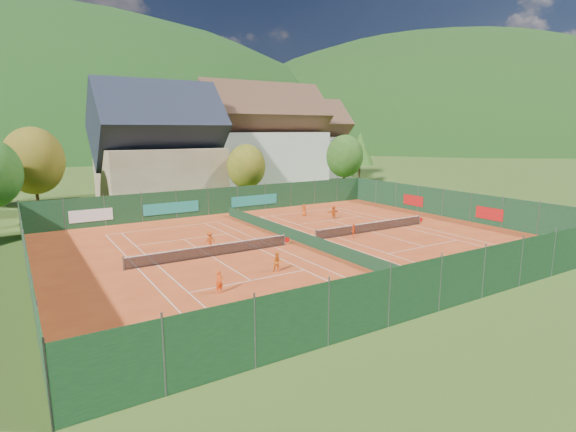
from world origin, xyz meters
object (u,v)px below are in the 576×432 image
(ball_hopper, at_px, (512,252))
(hotel_block_a, at_px, (262,142))
(hotel_block_b, at_px, (305,144))
(player_right_far_b, at_px, (333,212))
(player_right_far_a, at_px, (304,210))
(player_left_near, at_px, (219,282))
(player_left_far, at_px, (210,240))
(chalet, at_px, (159,151))
(player_left_mid, at_px, (277,262))
(player_right_near, at_px, (354,231))

(ball_hopper, bearing_deg, hotel_block_a, 83.51)
(hotel_block_b, relative_size, player_right_far_b, 12.01)
(ball_hopper, distance_m, player_right_far_a, 22.54)
(player_left_near, distance_m, player_right_far_a, 24.69)
(ball_hopper, relative_size, player_right_far_b, 0.56)
(player_left_near, height_order, player_right_far_b, player_right_far_b)
(player_left_far, distance_m, player_right_far_b, 16.53)
(hotel_block_a, distance_m, hotel_block_b, 16.14)
(hotel_block_a, height_order, player_right_far_a, hotel_block_a)
(hotel_block_b, relative_size, player_left_near, 12.54)
(hotel_block_b, bearing_deg, player_right_far_a, -124.00)
(hotel_block_b, bearing_deg, chalet, -157.01)
(player_left_near, distance_m, player_left_mid, 5.22)
(hotel_block_a, relative_size, player_left_far, 15.01)
(player_right_near, bearing_deg, ball_hopper, -113.18)
(ball_hopper, bearing_deg, chalet, 107.66)
(player_left_near, relative_size, player_left_mid, 1.02)
(player_right_far_b, bearing_deg, player_left_far, 20.19)
(player_right_far_b, bearing_deg, hotel_block_b, -115.31)
(hotel_block_b, bearing_deg, player_right_far_b, -119.79)
(player_left_mid, relative_size, player_right_far_a, 1.02)
(hotel_block_a, relative_size, player_left_mid, 16.00)
(player_left_mid, height_order, player_right_far_b, player_right_far_b)
(hotel_block_b, distance_m, player_left_far, 56.23)
(hotel_block_b, distance_m, player_right_far_b, 43.32)
(ball_hopper, distance_m, player_left_mid, 17.46)
(player_left_mid, bearing_deg, player_right_near, 46.53)
(hotel_block_a, relative_size, ball_hopper, 27.00)
(hotel_block_a, xyz_separation_m, player_left_mid, (-21.65, -41.74, -6.71))
(ball_hopper, distance_m, player_left_near, 21.65)
(ball_hopper, xyz_separation_m, player_right_far_b, (-1.81, 19.13, 0.16))
(player_left_near, bearing_deg, chalet, 72.27)
(hotel_block_a, relative_size, player_left_near, 15.68)
(chalet, bearing_deg, player_left_near, -101.46)
(hotel_block_b, height_order, player_right_far_b, hotel_block_b)
(ball_hopper, xyz_separation_m, player_left_mid, (-16.15, 6.64, 0.12))
(player_right_far_b, bearing_deg, player_right_near, 68.91)
(hotel_block_b, bearing_deg, hotel_block_a, -150.26)
(hotel_block_b, height_order, player_left_near, hotel_block_b)
(player_left_mid, bearing_deg, player_right_far_b, 63.49)
(hotel_block_a, height_order, player_right_near, hotel_block_a)
(chalet, relative_size, player_right_far_a, 12.27)
(chalet, height_order, player_left_far, chalet)
(hotel_block_b, height_order, player_right_near, hotel_block_b)
(player_right_far_b, bearing_deg, player_left_mid, 45.56)
(chalet, xyz_separation_m, player_left_mid, (-2.65, -35.74, -5.95))
(hotel_block_b, height_order, player_left_far, hotel_block_b)
(ball_hopper, height_order, player_right_far_b, player_right_far_b)
(player_left_near, relative_size, player_right_far_a, 1.04)
(hotel_block_a, height_order, player_right_far_b, hotel_block_a)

